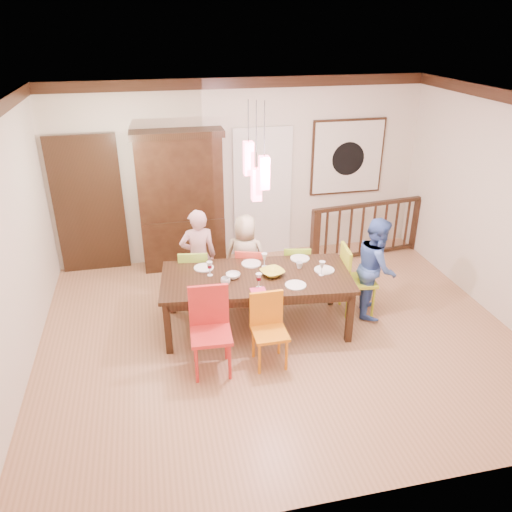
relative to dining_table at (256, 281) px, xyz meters
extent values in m
plane|color=#A4734F|center=(0.24, -0.24, -0.68)|extent=(6.00, 6.00, 0.00)
plane|color=white|center=(0.24, -0.24, 2.22)|extent=(6.00, 6.00, 0.00)
plane|color=beige|center=(0.24, 2.26, 0.77)|extent=(6.00, 0.00, 6.00)
plane|color=beige|center=(-2.76, -0.24, 0.77)|extent=(0.00, 5.00, 5.00)
plane|color=beige|center=(3.24, -0.24, 0.77)|extent=(0.00, 5.00, 5.00)
cube|color=black|center=(-2.16, 2.21, 0.37)|extent=(1.04, 0.07, 2.24)
cube|color=silver|center=(0.59, 2.22, 0.37)|extent=(0.97, 0.05, 2.22)
cube|color=black|center=(2.04, 2.23, 0.92)|extent=(1.25, 0.04, 1.25)
cube|color=silver|center=(2.04, 2.20, 0.92)|extent=(1.18, 0.02, 1.18)
cylinder|color=black|center=(2.04, 2.19, 0.90)|extent=(0.56, 0.01, 0.56)
cube|color=#FF4C6C|center=(-0.08, 0.05, 1.57)|extent=(0.11, 0.11, 0.38)
cylinder|color=black|center=(-0.08, 0.05, 1.99)|extent=(0.01, 0.01, 0.46)
cube|color=#FF4C6C|center=(0.08, -0.05, 1.42)|extent=(0.11, 0.11, 0.38)
cylinder|color=black|center=(0.08, -0.05, 1.92)|extent=(0.01, 0.01, 0.61)
cube|color=#FF4C6C|center=(0.00, 0.00, 1.27)|extent=(0.11, 0.11, 0.38)
cylinder|color=black|center=(0.00, 0.00, 1.84)|extent=(0.01, 0.01, 0.76)
cube|color=black|center=(0.00, 0.00, 0.05)|extent=(2.49, 1.34, 0.05)
cube|color=black|center=(-1.11, 0.46, -0.33)|extent=(0.09, 0.09, 0.70)
cube|color=black|center=(1.11, 0.46, -0.33)|extent=(0.09, 0.09, 0.70)
cube|color=black|center=(-1.11, -0.46, -0.33)|extent=(0.09, 0.09, 0.70)
cube|color=black|center=(1.11, -0.46, -0.33)|extent=(0.09, 0.09, 0.70)
cube|color=black|center=(0.00, 0.48, -0.03)|extent=(2.18, 0.28, 0.10)
cube|color=black|center=(0.00, -0.48, -0.03)|extent=(2.18, 0.28, 0.10)
cube|color=#99CC3A|center=(-0.72, 0.74, -0.25)|extent=(0.45, 0.45, 0.04)
cube|color=#99CC3A|center=(-0.72, 0.74, -0.02)|extent=(0.40, 0.10, 0.43)
cylinder|color=#99CC3A|center=(-0.88, 0.58, -0.47)|extent=(0.03, 0.03, 0.41)
cylinder|color=#99CC3A|center=(-0.56, 0.58, -0.47)|extent=(0.03, 0.03, 0.41)
cylinder|color=#99CC3A|center=(-0.88, 0.90, -0.47)|extent=(0.03, 0.03, 0.41)
cylinder|color=#99CC3A|center=(-0.56, 0.90, -0.47)|extent=(0.03, 0.03, 0.41)
cube|color=red|center=(0.07, 0.68, -0.27)|extent=(0.48, 0.48, 0.04)
cube|color=red|center=(0.07, 0.68, -0.04)|extent=(0.37, 0.15, 0.42)
cylinder|color=red|center=(-0.09, 0.53, -0.48)|extent=(0.03, 0.03, 0.40)
cylinder|color=red|center=(0.22, 0.53, -0.48)|extent=(0.03, 0.03, 0.40)
cylinder|color=red|center=(-0.09, 0.84, -0.48)|extent=(0.03, 0.03, 0.40)
cylinder|color=red|center=(0.22, 0.84, -0.48)|extent=(0.03, 0.03, 0.40)
cube|color=#8DBB28|center=(0.72, 0.67, -0.28)|extent=(0.44, 0.44, 0.04)
cube|color=#8DBB28|center=(0.72, 0.67, -0.06)|extent=(0.37, 0.11, 0.41)
cylinder|color=#8DBB28|center=(0.57, 0.52, -0.48)|extent=(0.03, 0.03, 0.39)
cylinder|color=#8DBB28|center=(0.88, 0.52, -0.48)|extent=(0.03, 0.03, 0.39)
cylinder|color=#8DBB28|center=(0.57, 0.82, -0.48)|extent=(0.03, 0.03, 0.39)
cylinder|color=#8DBB28|center=(0.88, 0.82, -0.48)|extent=(0.03, 0.03, 0.39)
cube|color=red|center=(-0.69, -0.79, -0.19)|extent=(0.48, 0.48, 0.04)
cube|color=red|center=(-0.69, -0.79, 0.08)|extent=(0.46, 0.07, 0.50)
cylinder|color=red|center=(-0.88, -0.98, -0.44)|extent=(0.04, 0.04, 0.48)
cylinder|color=red|center=(-0.51, -0.98, -0.44)|extent=(0.04, 0.04, 0.48)
cylinder|color=red|center=(-0.88, -0.61, -0.44)|extent=(0.04, 0.04, 0.48)
cylinder|color=red|center=(-0.51, -0.61, -0.44)|extent=(0.04, 0.04, 0.48)
cube|color=orange|center=(-0.02, -0.81, -0.25)|extent=(0.40, 0.40, 0.04)
cube|color=orange|center=(-0.02, -0.81, -0.02)|extent=(0.39, 0.04, 0.43)
cylinder|color=orange|center=(-0.18, -0.97, -0.47)|extent=(0.03, 0.03, 0.41)
cylinder|color=orange|center=(0.14, -0.97, -0.47)|extent=(0.03, 0.03, 0.41)
cylinder|color=orange|center=(-0.18, -0.65, -0.47)|extent=(0.03, 0.03, 0.41)
cylinder|color=orange|center=(0.14, -0.65, -0.47)|extent=(0.03, 0.03, 0.41)
cube|color=#B5C724|center=(1.44, 0.08, -0.21)|extent=(0.49, 0.49, 0.04)
cube|color=#B5C724|center=(1.44, 0.08, 0.06)|extent=(0.09, 0.44, 0.48)
cylinder|color=#B5C724|center=(1.26, -0.10, -0.45)|extent=(0.04, 0.04, 0.46)
cylinder|color=#B5C724|center=(1.61, -0.10, -0.45)|extent=(0.04, 0.04, 0.46)
cylinder|color=#B5C724|center=(1.26, 0.25, -0.45)|extent=(0.04, 0.04, 0.46)
cylinder|color=#B5C724|center=(1.61, 0.25, -0.45)|extent=(0.04, 0.04, 0.46)
cube|color=black|center=(-0.76, 2.04, -0.26)|extent=(1.30, 0.44, 0.83)
cube|color=black|center=(-0.76, 2.06, 0.81)|extent=(1.30, 0.40, 1.30)
cube|color=black|center=(-0.76, 2.25, 0.81)|extent=(1.11, 0.02, 1.11)
cube|color=black|center=(-0.76, 2.06, 1.47)|extent=(1.39, 0.44, 0.10)
cube|color=black|center=(1.32, 1.71, -0.22)|extent=(0.13, 0.13, 0.92)
cube|color=black|center=(3.26, 1.71, -0.22)|extent=(0.13, 0.13, 0.92)
cube|color=black|center=(2.29, 1.71, 0.25)|extent=(2.05, 0.32, 0.06)
cube|color=black|center=(2.29, 1.71, -0.63)|extent=(1.93, 0.28, 0.05)
imported|color=#EFB6C3|center=(-0.64, 0.81, 0.02)|extent=(0.52, 0.36, 1.40)
imported|color=#C0B191|center=(0.02, 0.82, -0.05)|extent=(0.72, 0.60, 1.25)
imported|color=#4163B6|center=(1.65, 0.02, 0.01)|extent=(0.73, 0.81, 1.38)
imported|color=gold|center=(0.20, -0.02, 0.11)|extent=(0.37, 0.37, 0.07)
imported|color=white|center=(-0.29, 0.01, 0.10)|extent=(0.22, 0.22, 0.06)
imported|color=silver|center=(-0.42, -0.14, 0.12)|extent=(0.15, 0.15, 0.09)
imported|color=silver|center=(0.59, 0.09, 0.12)|extent=(0.11, 0.11, 0.09)
cylinder|color=white|center=(-0.62, 0.35, 0.08)|extent=(0.26, 0.26, 0.01)
cylinder|color=white|center=(0.01, 0.34, 0.08)|extent=(0.26, 0.26, 0.01)
cylinder|color=white|center=(0.68, 0.35, 0.08)|extent=(0.26, 0.26, 0.01)
cylinder|color=white|center=(-0.66, -0.26, 0.08)|extent=(0.26, 0.26, 0.01)
cylinder|color=white|center=(0.41, -0.35, 0.08)|extent=(0.26, 0.26, 0.01)
cylinder|color=white|center=(0.89, -0.04, 0.08)|extent=(0.26, 0.26, 0.01)
cube|color=#D83359|center=(-0.06, -0.38, 0.08)|extent=(0.18, 0.14, 0.01)
camera|label=1|loc=(-1.20, -5.44, 3.04)|focal=35.00mm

